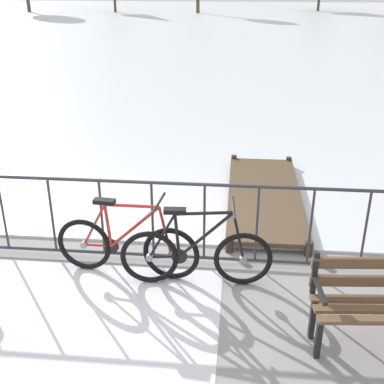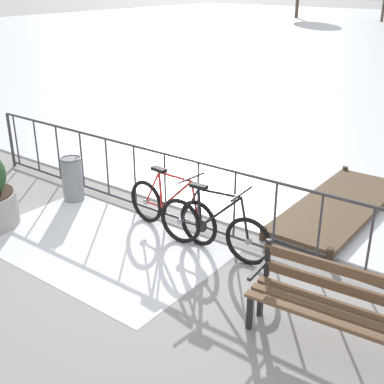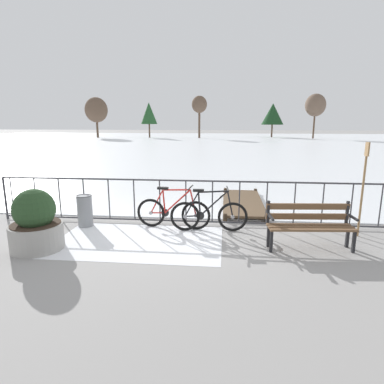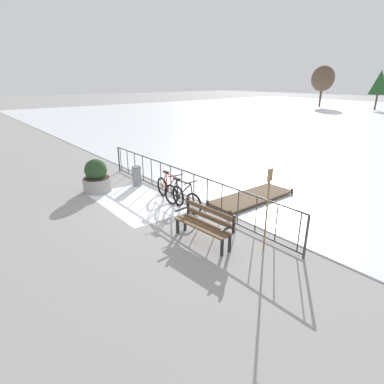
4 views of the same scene
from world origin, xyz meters
name	(u,v)px [view 1 (image 1 of 4)]	position (x,y,z in m)	size (l,w,h in m)	color
ground_plane	(154,261)	(0.00, 0.00, 0.00)	(160.00, 160.00, 0.00)	gray
frozen_pond	(227,26)	(0.00, 28.40, 0.01)	(80.00, 56.00, 0.03)	white
snow_patch	(56,319)	(-0.82, -1.20, 0.00)	(3.36, 2.09, 0.01)	white
railing_fence	(153,220)	(0.00, 0.00, 0.56)	(9.06, 0.06, 1.07)	#38383D
bicycle_near_railing	(196,255)	(0.56, -0.42, 0.37)	(1.71, 0.52, 0.97)	black
bicycle_second	(127,246)	(-0.26, -0.30, 0.37)	(1.71, 0.52, 0.97)	black
wooden_dock	(264,195)	(1.42, 1.82, 0.12)	(1.10, 3.15, 0.20)	brown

